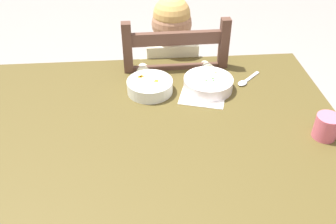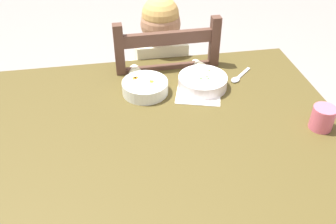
% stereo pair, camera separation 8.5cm
% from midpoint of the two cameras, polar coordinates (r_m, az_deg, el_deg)
% --- Properties ---
extents(dining_table, '(1.28, 1.07, 0.72)m').
position_cam_midpoint_polar(dining_table, '(1.21, -0.37, -7.95)').
color(dining_table, '#4D411D').
rests_on(dining_table, ground).
extents(dining_chair, '(0.43, 0.43, 0.92)m').
position_cam_midpoint_polar(dining_chair, '(1.77, 1.97, 1.50)').
color(dining_chair, '#513428').
rests_on(dining_chair, ground).
extents(child_figure, '(0.32, 0.31, 0.96)m').
position_cam_midpoint_polar(child_figure, '(1.67, 2.09, 6.50)').
color(child_figure, beige).
rests_on(child_figure, ground).
extents(bowl_of_peas, '(0.18, 0.18, 0.05)m').
position_cam_midpoint_polar(bowl_of_peas, '(1.38, 8.00, 4.35)').
color(bowl_of_peas, white).
rests_on(bowl_of_peas, dining_table).
extents(bowl_of_carrots, '(0.17, 0.17, 0.05)m').
position_cam_midpoint_polar(bowl_of_carrots, '(1.35, -1.01, 4.02)').
color(bowl_of_carrots, white).
rests_on(bowl_of_carrots, dining_table).
extents(spoon, '(0.11, 0.11, 0.01)m').
position_cam_midpoint_polar(spoon, '(1.46, 13.51, 4.61)').
color(spoon, silver).
rests_on(spoon, dining_table).
extents(drinking_cup, '(0.07, 0.07, 0.08)m').
position_cam_midpoint_polar(drinking_cup, '(1.26, 25.06, -2.13)').
color(drinking_cup, '#D35F75').
rests_on(drinking_cup, dining_table).
extents(paper_napkin, '(0.19, 0.18, 0.00)m').
position_cam_midpoint_polar(paper_napkin, '(1.35, 7.21, 2.52)').
color(paper_napkin, white).
rests_on(paper_napkin, dining_table).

